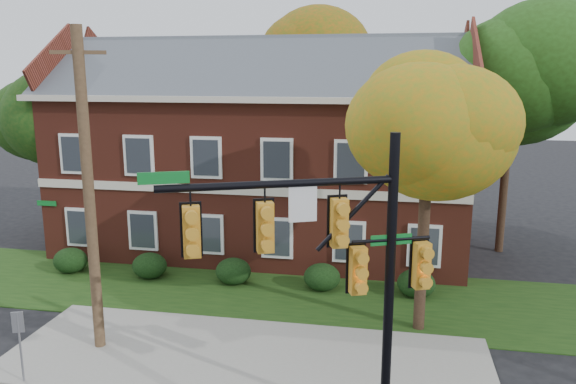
% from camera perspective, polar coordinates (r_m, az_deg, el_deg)
% --- Properties ---
extents(ground, '(120.00, 120.00, 0.00)m').
position_cam_1_polar(ground, '(16.15, -5.30, -18.31)').
color(ground, black).
rests_on(ground, ground).
extents(sidewalk, '(14.00, 5.00, 0.08)m').
position_cam_1_polar(sidewalk, '(16.97, -4.34, -16.54)').
color(sidewalk, gray).
rests_on(sidewalk, ground).
extents(grass_strip, '(30.00, 6.00, 0.04)m').
position_cam_1_polar(grass_strip, '(21.38, -0.84, -10.30)').
color(grass_strip, '#193811').
rests_on(grass_strip, ground).
extents(apartment_building, '(18.80, 8.80, 9.74)m').
position_cam_1_polar(apartment_building, '(26.21, -2.58, 5.11)').
color(apartment_building, maroon).
rests_on(apartment_building, ground).
extents(hedge_far_left, '(1.40, 1.26, 1.05)m').
position_cam_1_polar(hedge_far_left, '(25.08, -21.24, -6.50)').
color(hedge_far_left, black).
rests_on(hedge_far_left, ground).
extents(hedge_left, '(1.40, 1.26, 1.05)m').
position_cam_1_polar(hedge_left, '(23.46, -13.89, -7.28)').
color(hedge_left, black).
rests_on(hedge_left, ground).
extents(hedge_center, '(1.40, 1.26, 1.05)m').
position_cam_1_polar(hedge_center, '(22.28, -5.58, -8.02)').
color(hedge_center, black).
rests_on(hedge_center, ground).
extents(hedge_right, '(1.40, 1.26, 1.05)m').
position_cam_1_polar(hedge_right, '(21.61, 3.47, -8.63)').
color(hedge_right, black).
rests_on(hedge_right, ground).
extents(hedge_far_right, '(1.40, 1.26, 1.05)m').
position_cam_1_polar(hedge_far_right, '(21.50, 12.88, -9.04)').
color(hedge_far_right, black).
rests_on(hedge_far_right, ground).
extents(tree_near_right, '(4.50, 4.25, 8.58)m').
position_cam_1_polar(tree_near_right, '(17.35, 14.91, 6.75)').
color(tree_near_right, black).
rests_on(tree_near_right, ground).
extents(tree_left_rear, '(5.40, 5.10, 8.88)m').
position_cam_1_polar(tree_left_rear, '(28.88, -22.51, 8.24)').
color(tree_left_rear, black).
rests_on(tree_left_rear, ground).
extents(tree_right_rear, '(6.30, 5.95, 10.62)m').
position_cam_1_polar(tree_right_rear, '(26.73, 22.66, 11.09)').
color(tree_right_rear, black).
rests_on(tree_right_rear, ground).
extents(tree_far_rear, '(6.84, 6.46, 11.52)m').
position_cam_1_polar(tree_far_rear, '(33.49, 2.80, 13.23)').
color(tree_far_rear, black).
rests_on(tree_far_rear, ground).
extents(traffic_signal, '(5.78, 2.59, 6.93)m').
position_cam_1_polar(traffic_signal, '(12.07, 4.89, -6.60)').
color(traffic_signal, gray).
rests_on(traffic_signal, ground).
extents(utility_pole, '(1.41, 0.61, 9.42)m').
position_cam_1_polar(utility_pole, '(16.95, -19.58, -0.14)').
color(utility_pole, '#483321').
rests_on(utility_pole, ground).
extents(sign_post, '(0.29, 0.14, 2.06)m').
position_cam_1_polar(sign_post, '(16.75, -25.64, -12.99)').
color(sign_post, slate).
rests_on(sign_post, ground).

